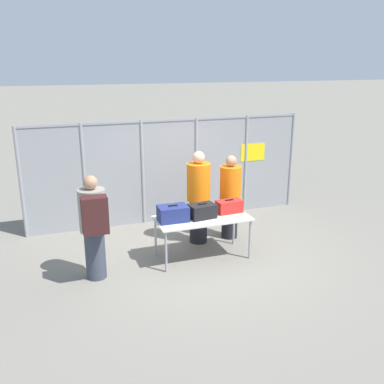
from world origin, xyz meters
The scene contains 10 objects.
ground_plane centered at (0.00, 0.00, 0.00)m, with size 120.00×120.00×0.00m, color slate.
fence_section centered at (0.02, 2.08, 1.16)m, with size 6.11×0.07×2.23m.
inspection_table centered at (-0.03, 0.04, 0.69)m, with size 1.66×0.79×0.75m.
suitcase_navy centered at (-0.56, 0.07, 0.89)m, with size 0.51×0.35×0.29m.
suitcase_black centered at (-0.03, 0.04, 0.88)m, with size 0.48×0.35×0.27m.
suitcase_red centered at (0.53, 0.13, 0.87)m, with size 0.48×0.28×0.25m.
traveler_hooded centered at (-1.92, -0.14, 0.95)m, with size 0.43×0.66×1.72m.
security_worker_near centered at (0.15, 0.71, 0.93)m, with size 0.44×0.44×1.80m.
security_worker_far centered at (0.81, 0.71, 0.86)m, with size 0.41×0.41×1.67m.
utility_trailer centered at (0.46, 4.49, 0.42)m, with size 3.46×2.07×0.73m.
Camera 1 is at (-2.57, -6.53, 3.39)m, focal length 40.00 mm.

